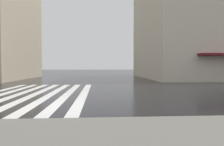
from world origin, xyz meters
The scene contains 3 objects.
ground_plane centered at (0.00, 0.00, 0.00)m, with size 220.00×220.00×0.00m, color black.
zebra_crossing centered at (4.00, 1.89, 0.00)m, with size 13.00×6.50×0.01m.
haussmann_block_corner centered at (21.83, -21.40, 10.47)m, with size 19.88×24.96×21.39m.
Camera 1 is at (-9.36, -2.03, 1.71)m, focal length 33.41 mm.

